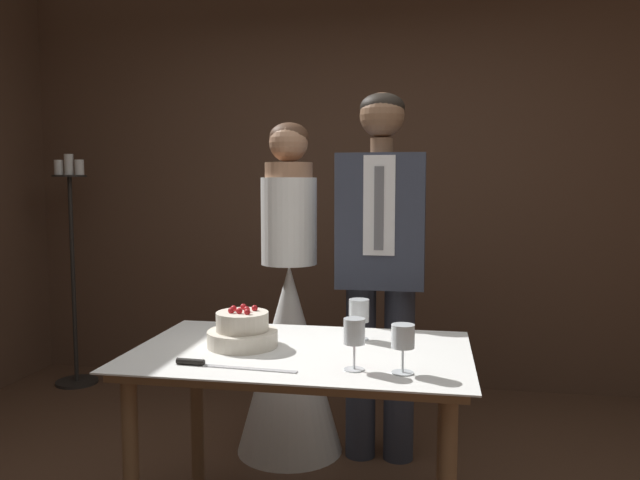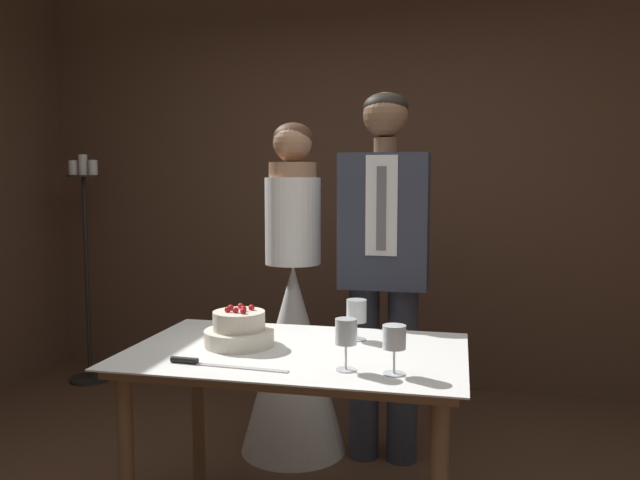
{
  "view_description": "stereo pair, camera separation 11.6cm",
  "coord_description": "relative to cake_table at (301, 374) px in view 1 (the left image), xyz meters",
  "views": [
    {
      "loc": [
        0.45,
        -2.0,
        1.38
      ],
      "look_at": [
        -0.02,
        0.64,
        1.13
      ],
      "focal_mm": 35.0,
      "sensor_mm": 36.0,
      "label": 1
    },
    {
      "loc": [
        0.56,
        -1.97,
        1.38
      ],
      "look_at": [
        -0.02,
        0.64,
        1.13
      ],
      "focal_mm": 35.0,
      "sensor_mm": 36.0,
      "label": 2
    }
  ],
  "objects": [
    {
      "name": "wall_back",
      "position": [
        0.02,
        2.02,
        0.77
      ],
      "size": [
        5.0,
        0.12,
        2.86
      ],
      "primitive_type": "cube",
      "color": "#513828",
      "rests_on": "ground_plane"
    },
    {
      "name": "cake_table",
      "position": [
        0.0,
        0.0,
        0.0
      ],
      "size": [
        1.26,
        0.8,
        0.76
      ],
      "color": "brown",
      "rests_on": "ground_plane"
    },
    {
      "name": "tiered_cake",
      "position": [
        -0.23,
        0.01,
        0.15
      ],
      "size": [
        0.27,
        0.27,
        0.15
      ],
      "color": "silver",
      "rests_on": "cake_table"
    },
    {
      "name": "cake_knife",
      "position": [
        -0.25,
        -0.26,
        0.1
      ],
      "size": [
        0.43,
        0.05,
        0.02
      ],
      "rotation": [
        0.0,
        0.0,
        -0.06
      ],
      "color": "silver",
      "rests_on": "cake_table"
    },
    {
      "name": "wine_glass_near",
      "position": [
        0.23,
        -0.21,
        0.22
      ],
      "size": [
        0.07,
        0.07,
        0.18
      ],
      "color": "silver",
      "rests_on": "cake_table"
    },
    {
      "name": "wine_glass_middle",
      "position": [
        0.39,
        -0.22,
        0.21
      ],
      "size": [
        0.08,
        0.08,
        0.16
      ],
      "color": "silver",
      "rests_on": "cake_table"
    },
    {
      "name": "wine_glass_far",
      "position": [
        0.19,
        0.2,
        0.21
      ],
      "size": [
        0.08,
        0.08,
        0.16
      ],
      "color": "silver",
      "rests_on": "cake_table"
    },
    {
      "name": "bride",
      "position": [
        -0.23,
        0.8,
        -0.05
      ],
      "size": [
        0.54,
        0.54,
        1.68
      ],
      "color": "white",
      "rests_on": "ground_plane"
    },
    {
      "name": "groom",
      "position": [
        0.23,
        0.8,
        0.37
      ],
      "size": [
        0.42,
        0.25,
        1.81
      ],
      "color": "#333847",
      "rests_on": "ground_plane"
    },
    {
      "name": "candle_stand",
      "position": [
        -1.92,
        1.59,
        0.11
      ],
      "size": [
        0.28,
        0.28,
        1.57
      ],
      "color": "black",
      "rests_on": "ground_plane"
    }
  ]
}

